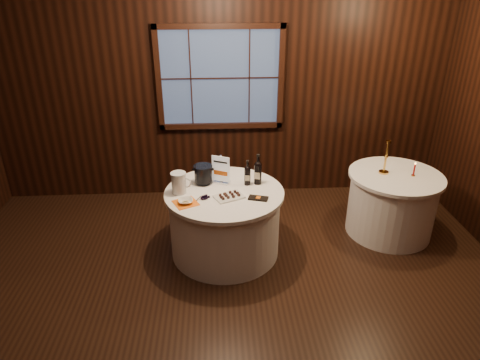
{
  "coord_description": "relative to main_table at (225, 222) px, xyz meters",
  "views": [
    {
      "loc": [
        -0.07,
        -3.05,
        2.87
      ],
      "look_at": [
        0.16,
        0.9,
        0.95
      ],
      "focal_mm": 32.0,
      "sensor_mm": 36.0,
      "label": 1
    }
  ],
  "objects": [
    {
      "name": "chocolate_box",
      "position": [
        0.35,
        -0.19,
        0.39
      ],
      "size": [
        0.22,
        0.15,
        0.02
      ],
      "primitive_type": "cube",
      "rotation": [
        0.0,
        0.0,
        -0.29
      ],
      "color": "black",
      "rests_on": "main_table"
    },
    {
      "name": "ground",
      "position": [
        0.0,
        -1.0,
        -0.39
      ],
      "size": [
        6.0,
        6.0,
        0.0
      ],
      "primitive_type": "plane",
      "color": "black",
      "rests_on": "ground"
    },
    {
      "name": "back_wall",
      "position": [
        0.0,
        1.48,
        1.16
      ],
      "size": [
        6.0,
        0.1,
        3.0
      ],
      "color": "black",
      "rests_on": "ground"
    },
    {
      "name": "brass_candlestick",
      "position": [
        1.87,
        0.35,
        0.53
      ],
      "size": [
        0.11,
        0.11,
        0.4
      ],
      "color": "gold",
      "rests_on": "side_table"
    },
    {
      "name": "chocolate_plate",
      "position": [
        0.05,
        -0.15,
        0.4
      ],
      "size": [
        0.35,
        0.3,
        0.04
      ],
      "rotation": [
        0.0,
        0.0,
        0.43
      ],
      "color": "white",
      "rests_on": "main_table"
    },
    {
      "name": "ice_bucket",
      "position": [
        -0.22,
        0.2,
        0.49
      ],
      "size": [
        0.21,
        0.21,
        0.21
      ],
      "color": "black",
      "rests_on": "main_table"
    },
    {
      "name": "side_table",
      "position": [
        2.0,
        0.3,
        0.0
      ],
      "size": [
        1.08,
        1.08,
        0.77
      ],
      "color": "white",
      "rests_on": "ground"
    },
    {
      "name": "main_table",
      "position": [
        0.0,
        0.0,
        0.0
      ],
      "size": [
        1.28,
        1.28,
        0.77
      ],
      "color": "white",
      "rests_on": "ground"
    },
    {
      "name": "sign_stand",
      "position": [
        -0.03,
        0.2,
        0.5
      ],
      "size": [
        0.2,
        0.16,
        0.33
      ],
      "rotation": [
        0.0,
        0.0,
        -0.43
      ],
      "color": "silver",
      "rests_on": "main_table"
    },
    {
      "name": "port_bottle_right",
      "position": [
        0.37,
        0.16,
        0.53
      ],
      "size": [
        0.08,
        0.09,
        0.35
      ],
      "rotation": [
        0.0,
        0.0,
        -0.3
      ],
      "color": "black",
      "rests_on": "main_table"
    },
    {
      "name": "glass_pitcher",
      "position": [
        -0.47,
        -0.01,
        0.5
      ],
      "size": [
        0.21,
        0.16,
        0.23
      ],
      "rotation": [
        0.0,
        0.0,
        -0.16
      ],
      "color": "silver",
      "rests_on": "main_table"
    },
    {
      "name": "grape_bunch",
      "position": [
        -0.2,
        -0.17,
        0.4
      ],
      "size": [
        0.16,
        0.1,
        0.04
      ],
      "rotation": [
        0.0,
        0.0,
        0.41
      ],
      "color": "black",
      "rests_on": "main_table"
    },
    {
      "name": "orange_napkin",
      "position": [
        -0.4,
        -0.24,
        0.38
      ],
      "size": [
        0.3,
        0.3,
        0.0
      ],
      "primitive_type": "cube",
      "rotation": [
        0.0,
        0.0,
        0.44
      ],
      "color": "orange",
      "rests_on": "main_table"
    },
    {
      "name": "red_candle",
      "position": [
        2.17,
        0.25,
        0.45
      ],
      "size": [
        0.04,
        0.04,
        0.17
      ],
      "color": "gold",
      "rests_on": "side_table"
    },
    {
      "name": "port_bottle_left",
      "position": [
        0.26,
        0.15,
        0.51
      ],
      "size": [
        0.07,
        0.07,
        0.29
      ],
      "rotation": [
        0.0,
        0.0,
        -0.1
      ],
      "color": "black",
      "rests_on": "main_table"
    },
    {
      "name": "cracker_bowl",
      "position": [
        -0.4,
        -0.24,
        0.4
      ],
      "size": [
        0.16,
        0.16,
        0.04
      ],
      "primitive_type": "imported",
      "rotation": [
        0.0,
        0.0,
        0.08
      ],
      "color": "white",
      "rests_on": "orange_napkin"
    }
  ]
}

